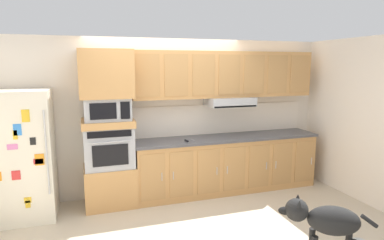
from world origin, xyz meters
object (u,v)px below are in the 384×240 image
at_px(microwave, 107,109).
at_px(screwdriver, 187,141).
at_px(built_in_oven, 109,146).
at_px(dog, 325,220).
at_px(refrigerator, 24,155).

xyz_separation_m(microwave, screwdriver, (1.16, -0.14, -0.53)).
height_order(built_in_oven, dog, built_in_oven).
xyz_separation_m(refrigerator, dog, (3.23, -2.08, -0.45)).
bearing_deg(built_in_oven, refrigerator, -176.56).
bearing_deg(dog, screwdriver, -35.11).
relative_size(refrigerator, screwdriver, 12.24).
bearing_deg(built_in_oven, dog, -45.59).
bearing_deg(refrigerator, dog, -32.76).
bearing_deg(screwdriver, built_in_oven, 172.97).
height_order(microwave, screwdriver, microwave).
relative_size(refrigerator, dog, 1.92).
xyz_separation_m(refrigerator, screwdriver, (2.29, -0.08, 0.05)).
bearing_deg(microwave, refrigerator, -176.56).
xyz_separation_m(microwave, dog, (2.10, -2.14, -1.03)).
xyz_separation_m(built_in_oven, dog, (2.10, -2.14, -0.47)).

